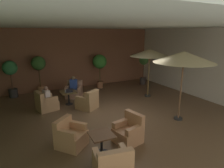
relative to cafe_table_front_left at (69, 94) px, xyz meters
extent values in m
cube|color=brown|center=(1.38, -2.21, -0.49)|extent=(9.82, 10.06, 0.02)
cube|color=brown|center=(1.38, 2.79, 1.26)|extent=(9.82, 0.08, 3.47)
cube|color=silver|center=(6.25, -2.21, 1.26)|extent=(0.08, 10.06, 3.47)
cube|color=silver|center=(1.38, -2.21, 3.02)|extent=(9.82, 10.06, 0.06)
cylinder|color=black|center=(0.00, 0.00, -0.47)|extent=(0.34, 0.34, 0.02)
cylinder|color=black|center=(0.00, 0.00, -0.19)|extent=(0.07, 0.07, 0.57)
cube|color=brown|center=(0.00, 0.00, 0.11)|extent=(0.70, 0.70, 0.03)
cube|color=tan|center=(0.51, 0.90, -0.27)|extent=(1.04, 1.02, 0.43)
cube|color=tan|center=(0.65, 1.15, 0.15)|extent=(0.76, 0.52, 0.41)
cube|color=tan|center=(0.77, 0.71, 0.04)|extent=(0.40, 0.56, 0.18)
cube|color=tan|center=(0.21, 1.02, 0.04)|extent=(0.40, 0.56, 0.18)
cube|color=tan|center=(-1.01, -0.24, -0.28)|extent=(0.94, 0.89, 0.40)
cube|color=tan|center=(-1.31, -0.31, 0.15)|extent=(0.34, 0.74, 0.45)
cube|color=tan|center=(-1.03, 0.06, 0.04)|extent=(0.63, 0.26, 0.23)
cube|color=tan|center=(-0.90, -0.52, 0.04)|extent=(0.63, 0.26, 0.23)
cube|color=tan|center=(0.57, -0.86, -0.27)|extent=(1.04, 1.06, 0.42)
cube|color=tan|center=(0.74, -1.12, 0.15)|extent=(0.69, 0.54, 0.43)
cube|color=tan|center=(0.31, -0.99, 0.03)|extent=(0.46, 0.60, 0.19)
cube|color=tan|center=(0.79, -0.67, 0.03)|extent=(0.46, 0.60, 0.19)
cylinder|color=black|center=(-0.22, -4.20, -0.47)|extent=(0.43, 0.43, 0.02)
cylinder|color=black|center=(-0.22, -4.20, -0.19)|extent=(0.07, 0.07, 0.57)
cube|color=brown|center=(-0.22, -4.20, 0.11)|extent=(0.65, 0.65, 0.03)
cube|color=#B47953|center=(0.73, -4.00, -0.27)|extent=(0.85, 0.86, 0.42)
cube|color=#B47953|center=(1.00, -3.94, 0.17)|extent=(0.30, 0.74, 0.46)
cube|color=#B47953|center=(0.75, -4.29, 0.04)|extent=(0.58, 0.26, 0.19)
cube|color=#B47953|center=(0.63, -3.72, 0.04)|extent=(0.58, 0.26, 0.19)
cube|color=tan|center=(-0.84, -3.45, -0.26)|extent=(1.03, 1.03, 0.44)
cube|color=tan|center=(-1.03, -3.23, 0.16)|extent=(0.65, 0.58, 0.39)
cube|color=tan|center=(-0.59, -3.30, 0.06)|extent=(0.47, 0.53, 0.21)
cube|color=tan|center=(-1.04, -3.67, 0.06)|extent=(0.47, 0.53, 0.21)
cube|color=tan|center=(-0.44, -5.43, 0.19)|extent=(0.79, 0.30, 0.45)
cube|color=tan|center=(-0.70, -5.05, 0.08)|extent=(0.24, 0.58, 0.24)
cube|color=tan|center=(-0.07, -5.17, 0.08)|extent=(0.24, 0.58, 0.24)
cylinder|color=#2D2D2D|center=(3.31, -3.53, -0.44)|extent=(0.32, 0.32, 0.08)
cylinder|color=brown|center=(3.31, -3.53, 0.79)|extent=(0.06, 0.06, 2.55)
cone|color=beige|center=(3.31, -3.53, 1.92)|extent=(2.17, 2.17, 0.39)
cylinder|color=#2D2D2D|center=(3.98, -0.73, -0.44)|extent=(0.32, 0.32, 0.08)
cylinder|color=brown|center=(3.98, -0.73, 0.72)|extent=(0.06, 0.06, 2.40)
cone|color=beige|center=(3.98, -0.73, 1.79)|extent=(1.97, 1.97, 0.35)
cylinder|color=#A66342|center=(2.41, 1.90, -0.29)|extent=(0.36, 0.36, 0.39)
cylinder|color=brown|center=(2.41, 1.90, 0.34)|extent=(0.06, 0.06, 0.86)
sphere|color=#347A2D|center=(2.41, 1.90, 1.12)|extent=(0.83, 0.83, 0.83)
cylinder|color=#373334|center=(-2.29, 2.33, -0.26)|extent=(0.43, 0.43, 0.44)
cylinder|color=brown|center=(-2.29, 2.33, 0.36)|extent=(0.06, 0.06, 0.80)
sphere|color=#39894D|center=(-2.29, 2.33, 1.06)|extent=(0.71, 0.71, 0.71)
cylinder|color=#342D2C|center=(5.25, 1.45, -0.27)|extent=(0.39, 0.39, 0.42)
cylinder|color=brown|center=(5.25, 1.45, 0.38)|extent=(0.06, 0.06, 0.89)
sphere|color=#3A662E|center=(5.25, 1.45, 1.07)|extent=(0.57, 0.57, 0.57)
cylinder|color=#A56A45|center=(-0.94, 2.21, -0.26)|extent=(0.35, 0.35, 0.44)
cylinder|color=brown|center=(-0.94, 2.21, 0.43)|extent=(0.06, 0.06, 0.94)
sphere|color=#36652B|center=(-0.94, 2.21, 1.21)|extent=(0.73, 0.73, 0.73)
cube|color=silver|center=(-1.01, -0.24, 0.16)|extent=(0.28, 0.40, 0.48)
sphere|color=#825A48|center=(-1.01, -0.24, 0.48)|extent=(0.18, 0.18, 0.18)
cube|color=#2C4494|center=(0.51, 0.90, 0.20)|extent=(0.41, 0.36, 0.52)
sphere|color=#846346|center=(0.51, 0.90, 0.55)|extent=(0.19, 0.19, 0.19)
cylinder|color=white|center=(-0.14, -0.08, 0.18)|extent=(0.08, 0.08, 0.11)
cube|color=#9EA0A5|center=(0.00, -0.07, 0.13)|extent=(0.32, 0.23, 0.01)
cube|color=black|center=(0.00, -0.18, 0.23)|extent=(0.31, 0.02, 0.19)
camera|label=1|loc=(-2.08, -8.45, 2.74)|focal=30.94mm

